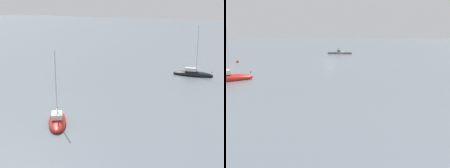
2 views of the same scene
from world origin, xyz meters
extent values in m
ellipsoid|color=red|center=(10.27, 29.02, 0.27)|extent=(7.34, 6.51, 1.31)
cube|color=silver|center=(10.57, 29.26, 1.23)|extent=(2.50, 2.37, 0.60)
cylinder|color=silver|center=(9.80, 28.64, 5.08)|extent=(0.13, 0.13, 8.29)
cylinder|color=silver|center=(10.84, 29.48, 1.92)|extent=(2.15, 1.76, 0.10)
sphere|color=black|center=(7.53, 26.81, 0.99)|extent=(0.18, 0.18, 0.18)
ellipsoid|color=black|center=(-26.17, 35.16, 0.30)|extent=(3.33, 8.51, 1.42)
cube|color=silver|center=(-26.12, 34.74, 1.33)|extent=(1.68, 2.47, 0.65)
cylinder|color=silver|center=(-26.25, 35.82, 5.68)|extent=(0.14, 0.14, 9.35)
cylinder|color=silver|center=(-26.08, 34.37, 2.07)|extent=(0.45, 2.89, 0.11)
sphere|color=black|center=(-26.62, 38.94, 1.07)|extent=(0.19, 0.19, 0.19)
camera|label=1|loc=(41.66, 55.52, 15.07)|focal=54.28mm
camera|label=2|loc=(-10.11, 64.27, 6.76)|focal=43.60mm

